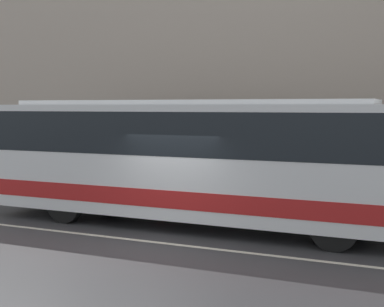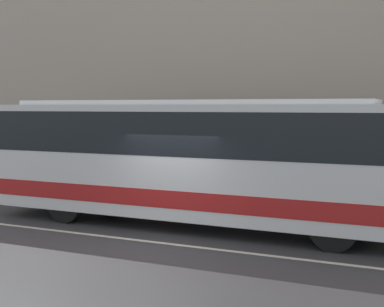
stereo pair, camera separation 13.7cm
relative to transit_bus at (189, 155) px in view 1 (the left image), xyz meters
The scene contains 6 objects.
ground_plane 2.79m from the transit_bus, 87.07° to the right, with size 60.00×60.00×0.00m, color #38383A.
sidewalk 3.98m from the transit_bus, 88.31° to the left, with size 60.00×3.17×0.16m.
building_facade 6.08m from the transit_bus, 88.86° to the left, with size 60.00×0.35×10.22m.
lane_stripe 2.79m from the transit_bus, 87.07° to the right, with size 54.00×0.14×0.01m.
transit_bus is the anchor object (origin of this frame).
pedestrian_waiting 5.47m from the transit_bus, 124.32° to the left, with size 0.36×0.36×1.54m.
Camera 1 is at (5.68, -10.98, 3.21)m, focal length 50.00 mm.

